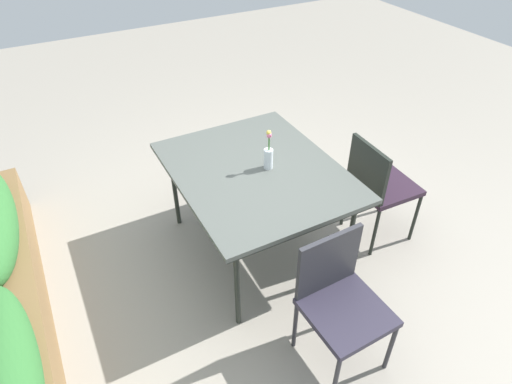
{
  "coord_description": "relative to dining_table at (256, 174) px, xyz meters",
  "views": [
    {
      "loc": [
        -2.32,
        1.22,
        2.58
      ],
      "look_at": [
        -0.05,
        -0.0,
        0.57
      ],
      "focal_mm": 30.73,
      "sensor_mm": 36.0,
      "label": 1
    }
  ],
  "objects": [
    {
      "name": "chair_near_left",
      "position": [
        -0.31,
        -0.91,
        -0.2
      ],
      "size": [
        0.46,
        0.46,
        0.91
      ],
      "rotation": [
        0.0,
        0.0,
        3.1
      ],
      "color": "#2A1B2A",
      "rests_on": "ground"
    },
    {
      "name": "ground_plane",
      "position": [
        0.05,
        0.0,
        -0.74
      ],
      "size": [
        12.0,
        12.0,
        0.0
      ],
      "primitive_type": "plane",
      "color": "gray"
    },
    {
      "name": "flower_vase",
      "position": [
        -0.02,
        -0.09,
        0.15
      ],
      "size": [
        0.07,
        0.07,
        0.3
      ],
      "color": "silver",
      "rests_on": "dining_table"
    },
    {
      "name": "dining_table",
      "position": [
        0.0,
        0.0,
        0.0
      ],
      "size": [
        1.4,
        1.13,
        0.78
      ],
      "color": "#4C514C",
      "rests_on": "ground"
    },
    {
      "name": "chair_end_left",
      "position": [
        -1.04,
        0.0,
        -0.23
      ],
      "size": [
        0.47,
        0.47,
        0.88
      ],
      "rotation": [
        0.0,
        0.0,
        1.6
      ],
      "color": "#2A2636",
      "rests_on": "ground"
    },
    {
      "name": "planter_box",
      "position": [
        -0.01,
        1.79,
        -0.39
      ],
      "size": [
        2.99,
        0.41,
        0.74
      ],
      "color": "brown",
      "rests_on": "ground"
    }
  ]
}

